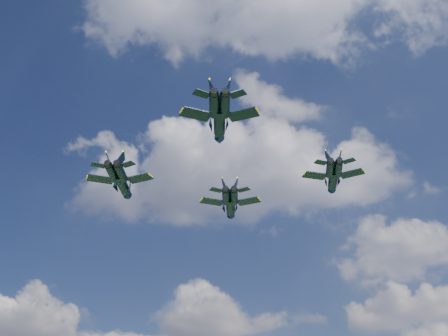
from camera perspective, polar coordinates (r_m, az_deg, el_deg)
jet_lead at (r=129.85m, az=0.67°, el=-3.92°), size 13.84×18.12×4.29m
jet_left at (r=114.00m, az=-10.24°, el=-1.68°), size 13.26×17.23×4.09m
jet_right at (r=111.96m, az=10.99°, el=-1.21°), size 12.02×15.35×3.68m
jet_slot at (r=95.80m, az=-0.46°, el=4.60°), size 13.20×17.44×4.11m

